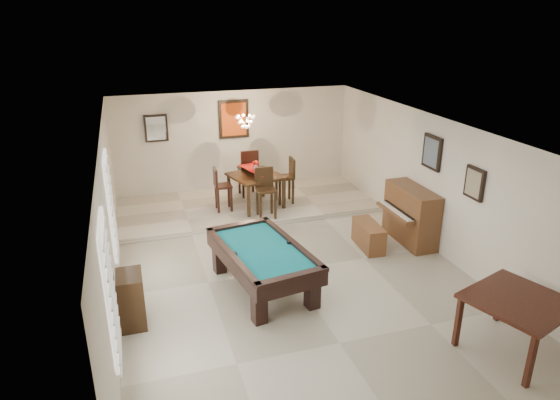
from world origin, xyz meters
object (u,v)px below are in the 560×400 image
square_table (514,325)px  flower_vase (256,165)px  piano_bench (368,236)px  apothecary_chest (132,300)px  upright_piano (405,216)px  dining_table (256,188)px  chandelier (245,117)px  dining_chair_south (266,194)px  dining_chair_west (223,189)px  pool_table (263,269)px  dining_chair_east (285,181)px  dining_chair_north (248,172)px

square_table → flower_vase: (-2.05, 6.06, 0.71)m
flower_vase → piano_bench: bearing=-57.4°
square_table → apothecary_chest: (-4.99, 2.22, 0.01)m
upright_piano → dining_table: 3.50m
chandelier → dining_chair_south: bearing=-78.0°
square_table → dining_chair_west: dining_chair_west is taller
dining_table → piano_bench: bearing=-57.4°
piano_bench → pool_table: bearing=-160.0°
pool_table → chandelier: 4.15m
dining_table → dining_chair_south: 0.72m
dining_table → chandelier: size_ratio=1.79×
pool_table → flower_vase: bearing=68.0°
dining_chair_south → piano_bench: bearing=-47.1°
piano_bench → chandelier: size_ratio=1.54×
dining_chair_west → dining_chair_south: bearing=-129.3°
upright_piano → apothecary_chest: size_ratio=1.63×
square_table → flower_vase: 6.44m
square_table → dining_table: dining_table is taller
flower_vase → dining_chair_east: flower_vase is taller
dining_chair_north → chandelier: bearing=71.9°
dining_chair_south → dining_chair_east: bearing=50.5°
apothecary_chest → dining_chair_west: 4.40m
square_table → flower_vase: flower_vase is taller
flower_vase → dining_chair_east: size_ratio=0.21×
dining_table → dining_chair_west: dining_chair_west is taller
upright_piano → flower_vase: flower_vase is taller
dining_table → dining_chair_north: size_ratio=0.91×
square_table → upright_piano: 3.57m
dining_chair_north → dining_chair_east: 1.03m
dining_chair_north → dining_chair_west: dining_chair_north is taller
piano_bench → dining_chair_west: bearing=133.4°
dining_chair_east → dining_chair_west: bearing=-85.1°
dining_chair_east → chandelier: bearing=-99.4°
apothecary_chest → dining_chair_south: bearing=46.4°
upright_piano → chandelier: 4.12m
apothecary_chest → dining_chair_east: bearing=46.8°
apothecary_chest → dining_chair_north: dining_chair_north is taller
pool_table → piano_bench: bearing=11.0°
upright_piano → pool_table: bearing=-164.2°
flower_vase → chandelier: (-0.16, 0.23, 1.07)m
dining_chair_east → dining_chair_south: bearing=-38.8°
piano_bench → dining_chair_north: size_ratio=0.78×
dining_chair_south → dining_chair_north: size_ratio=0.93×
square_table → piano_bench: square_table is taller
dining_chair_north → dining_chair_east: dining_chair_north is taller
pool_table → dining_chair_east: bearing=57.5°
upright_piano → dining_table: size_ratio=1.27×
dining_chair_east → apothecary_chest: bearing=-40.4°
dining_table → flower_vase: (0.00, 0.00, 0.56)m
square_table → piano_bench: 3.54m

